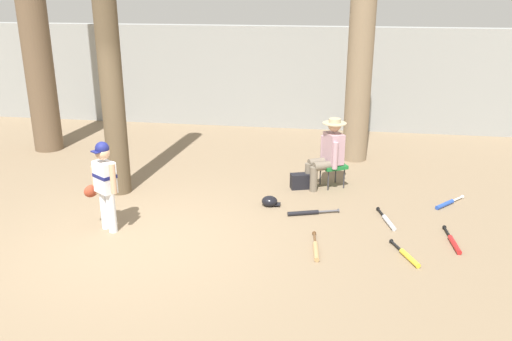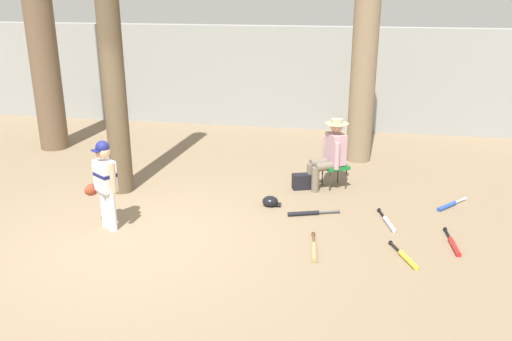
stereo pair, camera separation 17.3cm
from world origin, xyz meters
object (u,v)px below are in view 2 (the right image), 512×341
object	(u,v)px
folding_stool	(335,167)
batting_helmet_black	(270,201)
young_ballplayer	(104,179)
bat_black_composite	(307,213)
bat_aluminum_silver	(388,222)
tree_near_player	(108,20)
bat_wood_tan	(314,250)
seated_spectator	(330,152)
bat_blue_youth	(449,205)
bat_red_barrel	(453,245)
handbag_beside_stool	(302,181)
tree_far_left	(37,5)
bat_yellow_trainer	(406,258)
tree_behind_spectator	(364,66)

from	to	relation	value
folding_stool	batting_helmet_black	world-z (taller)	folding_stool
young_ballplayer	bat_black_composite	distance (m)	3.01
folding_stool	bat_aluminum_silver	xyz separation A→B (m)	(0.85, -1.41, -0.33)
tree_near_player	bat_wood_tan	world-z (taller)	tree_near_player
seated_spectator	bat_blue_youth	size ratio (longest dim) A/B	2.02
bat_red_barrel	handbag_beside_stool	bearing A→B (deg)	140.90
bat_wood_tan	bat_red_barrel	bearing A→B (deg)	15.09
bat_aluminum_silver	bat_black_composite	bearing A→B (deg)	174.52
tree_far_left	bat_red_barrel	bearing A→B (deg)	-23.14
bat_yellow_trainer	bat_red_barrel	bearing A→B (deg)	37.14
seated_spectator	bat_yellow_trainer	distance (m)	2.73
young_ballplayer	bat_black_composite	size ratio (longest dim) A/B	1.67
tree_near_player	young_ballplayer	bearing A→B (deg)	-73.76
folding_stool	bat_wood_tan	xyz separation A→B (m)	(-0.14, -2.46, -0.33)
folding_stool	seated_spectator	bearing A→B (deg)	-150.85
tree_far_left	bat_aluminum_silver	distance (m)	7.91
bat_yellow_trainer	bat_aluminum_silver	distance (m)	1.08
handbag_beside_stool	bat_wood_tan	size ratio (longest dim) A/B	0.44
bat_red_barrel	bat_black_composite	bearing A→B (deg)	161.22
tree_far_left	tree_near_player	bearing A→B (deg)	-40.60
tree_near_player	bat_aluminum_silver	size ratio (longest dim) A/B	8.45
tree_behind_spectator	batting_helmet_black	bearing A→B (deg)	-116.77
bat_aluminum_silver	bat_black_composite	world-z (taller)	same
tree_far_left	bat_black_composite	world-z (taller)	tree_far_left
folding_stool	bat_yellow_trainer	bearing A→B (deg)	-67.39
bat_aluminum_silver	bat_black_composite	distance (m)	1.19
handbag_beside_stool	batting_helmet_black	distance (m)	0.94
bat_black_composite	folding_stool	bearing A→B (deg)	75.53
tree_far_left	seated_spectator	bearing A→B (deg)	-12.88
folding_stool	bat_black_composite	distance (m)	1.37
handbag_beside_stool	bat_aluminum_silver	xyz separation A→B (m)	(1.38, -1.22, -0.10)
tree_far_left	bat_blue_youth	bearing A→B (deg)	-13.51
bat_yellow_trainer	bat_black_composite	world-z (taller)	same
seated_spectator	bat_red_barrel	world-z (taller)	seated_spectator
bat_yellow_trainer	bat_blue_youth	distance (m)	2.05
bat_yellow_trainer	batting_helmet_black	size ratio (longest dim) A/B	2.29
tree_near_player	handbag_beside_stool	distance (m)	4.06
seated_spectator	bat_blue_youth	distance (m)	2.07
bat_yellow_trainer	bat_aluminum_silver	bearing A→B (deg)	99.32
bat_aluminum_silver	folding_stool	bearing A→B (deg)	121.26
tree_behind_spectator	tree_near_player	bearing A→B (deg)	-147.85
seated_spectator	tree_near_player	bearing A→B (deg)	-167.23
bat_blue_youth	bat_wood_tan	world-z (taller)	same
bat_black_composite	batting_helmet_black	distance (m)	0.67
folding_stool	tree_behind_spectator	bearing A→B (deg)	76.24
tree_far_left	bat_yellow_trainer	xyz separation A→B (m)	(7.02, -3.77, -2.89)
batting_helmet_black	bat_yellow_trainer	bearing A→B (deg)	-36.07
handbag_beside_stool	bat_blue_youth	distance (m)	2.38
tree_behind_spectator	bat_blue_youth	bearing A→B (deg)	-57.20
tree_behind_spectator	bat_wood_tan	bearing A→B (deg)	-97.49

